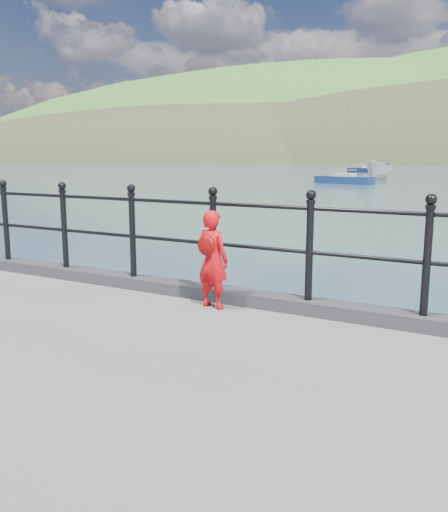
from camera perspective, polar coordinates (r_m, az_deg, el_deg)
The scene contains 7 objects.
ground at distance 7.28m, azimuth -4.67°, elevation -11.27°, with size 600.00×600.00×0.00m, color #2D4251.
kerb at distance 6.83m, azimuth -5.50°, elevation -3.27°, with size 60.00×0.30×0.15m, color #28282B.
railing at distance 6.69m, azimuth -5.61°, elevation 2.97°, with size 18.11×0.11×1.20m.
child at distance 6.06m, azimuth -1.24°, elevation -0.29°, with size 0.44×0.34×1.11m.
launch_white at distance 60.25m, azimuth 16.06°, elevation 8.63°, with size 2.12×5.63×2.17m, color silver.
sailboat_port at distance 53.77m, azimuth 12.54°, elevation 7.80°, with size 5.80×2.71×8.14m.
sailboat_left at distance 89.78m, azimuth 14.88°, elevation 8.71°, with size 6.28×4.57×8.68m.
Camera 1 is at (3.78, -5.60, 2.70)m, focal length 38.00 mm.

